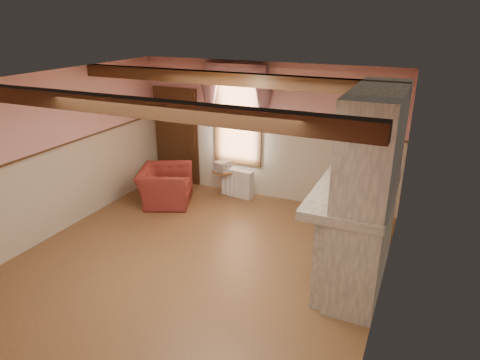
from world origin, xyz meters
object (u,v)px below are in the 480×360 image
at_px(mantel_clock, 365,164).
at_px(armchair, 165,186).
at_px(side_table, 224,182).
at_px(radiator, 237,183).
at_px(oil_lamp, 363,167).
at_px(bowl, 356,183).

bearing_deg(mantel_clock, armchair, 174.22).
distance_m(armchair, side_table, 1.28).
relative_size(radiator, oil_lamp, 2.50).
distance_m(radiator, oil_lamp, 3.38).
bearing_deg(oil_lamp, armchair, 170.78).
distance_m(side_table, bowl, 3.83).
xyz_separation_m(armchair, radiator, (1.22, 0.89, -0.07)).
xyz_separation_m(bowl, oil_lamp, (0.00, 0.45, 0.10)).
distance_m(armchair, mantel_clock, 4.14).
relative_size(side_table, mantel_clock, 2.29).
bearing_deg(radiator, mantel_clock, -17.62).
height_order(radiator, mantel_clock, mantel_clock).
bearing_deg(oil_lamp, bowl, -90.00).
height_order(mantel_clock, oil_lamp, oil_lamp).
relative_size(radiator, bowl, 1.98).
relative_size(armchair, radiator, 1.61).
bearing_deg(side_table, mantel_clock, -23.04).
bearing_deg(oil_lamp, mantel_clock, 90.00).
relative_size(side_table, radiator, 0.79).
relative_size(mantel_clock, oil_lamp, 0.86).
bearing_deg(mantel_clock, radiator, 154.66).
height_order(side_table, mantel_clock, mantel_clock).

